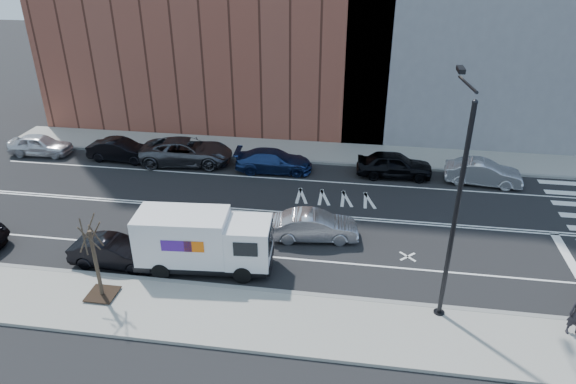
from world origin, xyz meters
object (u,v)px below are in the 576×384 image
(far_parked_b, at_px, (121,150))
(driving_sedan, at_px, (314,226))
(fedex_van, at_px, (203,241))
(far_parked_a, at_px, (40,145))

(far_parked_b, height_order, driving_sedan, far_parked_b)
(fedex_van, height_order, driving_sedan, fedex_van)
(far_parked_a, xyz_separation_m, driving_sedan, (19.88, -7.99, -0.01))
(far_parked_b, distance_m, driving_sedan, 16.01)
(far_parked_a, distance_m, driving_sedan, 21.43)
(fedex_van, relative_size, far_parked_b, 1.42)
(far_parked_a, bearing_deg, far_parked_b, -93.33)
(far_parked_b, bearing_deg, driving_sedan, -116.27)
(fedex_van, bearing_deg, far_parked_b, 125.01)
(fedex_van, xyz_separation_m, far_parked_a, (-15.14, 11.28, -0.75))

